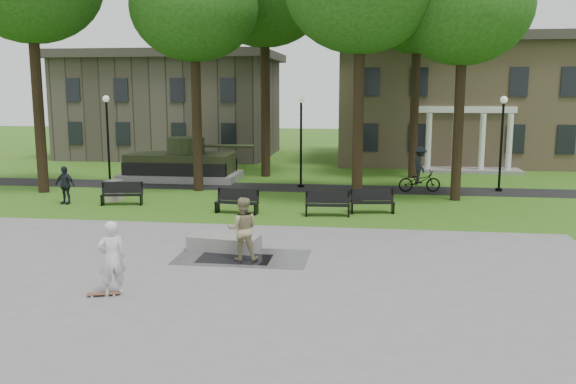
{
  "coord_description": "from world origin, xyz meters",
  "views": [
    {
      "loc": [
        4.06,
        -18.98,
        5.07
      ],
      "look_at": [
        1.15,
        2.48,
        1.4
      ],
      "focal_mm": 38.0,
      "sensor_mm": 36.0,
      "label": 1
    }
  ],
  "objects_px": {
    "concrete_block": "(224,243)",
    "friend_watching": "(242,229)",
    "trash_bin": "(114,190)",
    "skateboarder": "(112,258)",
    "park_bench_0": "(122,193)",
    "cyclist": "(420,173)"
  },
  "relations": [
    {
      "from": "skateboarder",
      "to": "cyclist",
      "type": "relative_size",
      "value": 0.83
    },
    {
      "from": "park_bench_0",
      "to": "cyclist",
      "type": "bearing_deg",
      "value": 10.77
    },
    {
      "from": "friend_watching",
      "to": "park_bench_0",
      "type": "xyz_separation_m",
      "value": [
        -7.13,
        8.03,
        -0.45
      ]
    },
    {
      "from": "park_bench_0",
      "to": "trash_bin",
      "type": "bearing_deg",
      "value": 121.22
    },
    {
      "from": "friend_watching",
      "to": "park_bench_0",
      "type": "height_order",
      "value": "friend_watching"
    },
    {
      "from": "concrete_block",
      "to": "park_bench_0",
      "type": "relative_size",
      "value": 1.19
    },
    {
      "from": "concrete_block",
      "to": "friend_watching",
      "type": "distance_m",
      "value": 1.54
    },
    {
      "from": "concrete_block",
      "to": "friend_watching",
      "type": "relative_size",
      "value": 1.16
    },
    {
      "from": "cyclist",
      "to": "park_bench_0",
      "type": "height_order",
      "value": "cyclist"
    },
    {
      "from": "skateboarder",
      "to": "cyclist",
      "type": "xyz_separation_m",
      "value": [
        8.71,
        16.83,
        -0.04
      ]
    },
    {
      "from": "friend_watching",
      "to": "cyclist",
      "type": "distance_m",
      "value": 14.66
    },
    {
      "from": "trash_bin",
      "to": "concrete_block",
      "type": "bearing_deg",
      "value": -47.85
    },
    {
      "from": "friend_watching",
      "to": "cyclist",
      "type": "bearing_deg",
      "value": -124.42
    },
    {
      "from": "concrete_block",
      "to": "cyclist",
      "type": "height_order",
      "value": "cyclist"
    },
    {
      "from": "cyclist",
      "to": "friend_watching",
      "type": "bearing_deg",
      "value": 145.94
    },
    {
      "from": "park_bench_0",
      "to": "trash_bin",
      "type": "height_order",
      "value": "park_bench_0"
    },
    {
      "from": "skateboarder",
      "to": "friend_watching",
      "type": "xyz_separation_m",
      "value": [
        2.53,
        3.54,
        0.01
      ]
    },
    {
      "from": "trash_bin",
      "to": "skateboarder",
      "type": "bearing_deg",
      "value": -66.74
    },
    {
      "from": "concrete_block",
      "to": "park_bench_0",
      "type": "xyz_separation_m",
      "value": [
        -6.3,
        6.95,
        0.28
      ]
    },
    {
      "from": "park_bench_0",
      "to": "concrete_block",
      "type": "bearing_deg",
      "value": -58.62
    },
    {
      "from": "skateboarder",
      "to": "park_bench_0",
      "type": "height_order",
      "value": "skateboarder"
    },
    {
      "from": "concrete_block",
      "to": "cyclist",
      "type": "xyz_separation_m",
      "value": [
        7.01,
        12.21,
        0.68
      ]
    }
  ]
}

